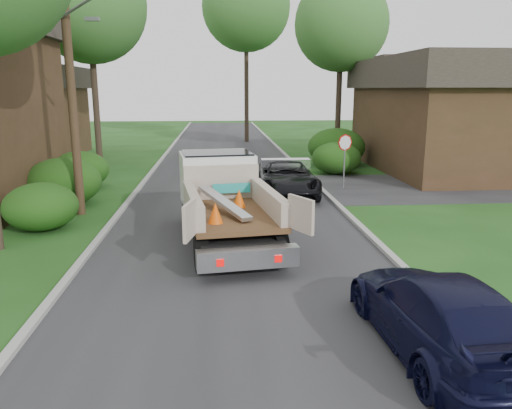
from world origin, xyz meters
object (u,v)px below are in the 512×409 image
at_px(house_left_far, 23,110).
at_px(house_right, 462,113).
at_px(stop_sign, 345,150).
at_px(black_pickup, 286,178).
at_px(tree_left_far, 89,5).
at_px(tree_center_far, 246,7).
at_px(utility_pole, 70,67).
at_px(flatbed_truck, 222,193).
at_px(navy_suv, 440,313).
at_px(tree_right_far, 341,24).

xyz_separation_m(house_left_far, house_right, (26.50, -8.00, 0.11)).
height_order(stop_sign, black_pickup, stop_sign).
bearing_deg(tree_left_far, tree_center_far, 53.84).
bearing_deg(utility_pole, flatbed_truck, -30.33).
distance_m(stop_sign, flatbed_truck, 8.97).
bearing_deg(house_left_far, flatbed_truck, -56.75).
xyz_separation_m(utility_pole, house_right, (18.48, 9.02, -2.01)).
bearing_deg(utility_pole, navy_suv, -50.08).
distance_m(house_left_far, black_pickup, 21.44).
distance_m(tree_right_far, tree_center_far, 11.68).
bearing_deg(tree_center_far, house_right, -55.49).
distance_m(stop_sign, tree_left_far, 16.65).
xyz_separation_m(house_right, tree_left_far, (-20.50, 3.00, 5.82)).
distance_m(tree_center_far, black_pickup, 24.45).
distance_m(stop_sign, house_left_far, 22.81).
relative_size(house_left_far, black_pickup, 1.42).
bearing_deg(flatbed_truck, tree_center_far, 77.36).
bearing_deg(tree_center_far, navy_suv, -88.02).
relative_size(black_pickup, navy_suv, 1.10).
bearing_deg(house_right, navy_suv, -116.71).
bearing_deg(flatbed_truck, house_left_far, 115.49).
relative_size(stop_sign, flatbed_truck, 0.37).
bearing_deg(stop_sign, black_pickup, -156.81).
height_order(tree_center_far, flatbed_truck, tree_center_far).
bearing_deg(house_left_far, utility_pole, -64.77).
xyz_separation_m(tree_left_far, flatbed_truck, (7.11, -15.00, -7.65)).
bearing_deg(tree_left_far, house_left_far, 140.19).
bearing_deg(house_left_far, stop_sign, -34.81).
bearing_deg(flatbed_truck, black_pickup, 56.57).
bearing_deg(house_right, house_left_far, 163.20).
relative_size(utility_pole, black_pickup, 1.88).
xyz_separation_m(house_right, navy_suv, (-9.77, -19.42, -2.46)).
height_order(stop_sign, house_left_far, house_left_far).
height_order(house_right, black_pickup, house_right).
height_order(utility_pole, flatbed_truck, utility_pole).
bearing_deg(tree_center_far, utility_pole, -106.65).
relative_size(house_right, navy_suv, 2.69).
distance_m(tree_right_far, flatbed_truck, 20.91).
distance_m(tree_left_far, tree_center_far, 16.22).
distance_m(house_left_far, tree_center_far, 19.16).
xyz_separation_m(utility_pole, tree_right_far, (12.98, 15.02, 3.31)).
bearing_deg(tree_left_far, tree_right_far, 11.31).
bearing_deg(house_left_far, house_right, -16.80).
relative_size(house_right, tree_left_far, 1.06).
distance_m(tree_left_far, black_pickup, 15.83).
height_order(stop_sign, flatbed_truck, stop_sign).
xyz_separation_m(utility_pole, tree_left_far, (-2.02, 12.02, 3.81)).
bearing_deg(utility_pole, tree_left_far, 99.54).
xyz_separation_m(stop_sign, tree_left_far, (-12.70, 8.00, 7.20)).
height_order(house_left_far, house_right, house_right).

